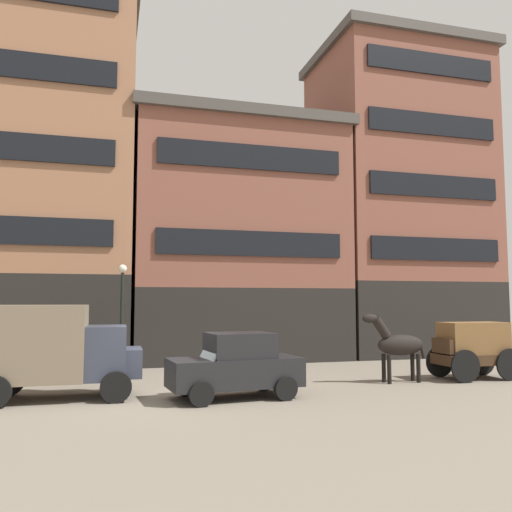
# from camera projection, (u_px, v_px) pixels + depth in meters

# --- Properties ---
(ground_plane) EXTENTS (120.00, 120.00, 0.00)m
(ground_plane) POSITION_uv_depth(u_px,v_px,m) (167.00, 398.00, 14.70)
(ground_plane) COLOR slate
(building_center_left) EXTENTS (9.88, 7.24, 17.62)m
(building_center_left) POSITION_uv_depth(u_px,v_px,m) (25.00, 166.00, 23.79)
(building_center_left) COLOR black
(building_center_left) RESTS_ON ground_plane
(building_center_right) EXTENTS (10.38, 7.24, 11.52)m
(building_center_right) POSITION_uv_depth(u_px,v_px,m) (234.00, 240.00, 26.13)
(building_center_right) COLOR black
(building_center_right) RESTS_ON ground_plane
(building_far_right) EXTENTS (8.83, 7.24, 16.59)m
(building_far_right) POSITION_uv_depth(u_px,v_px,m) (398.00, 199.00, 28.81)
(building_far_right) COLOR black
(building_far_right) RESTS_ON ground_plane
(cargo_wagon) EXTENTS (2.90, 1.50, 1.98)m
(cargo_wagon) POSITION_uv_depth(u_px,v_px,m) (472.00, 346.00, 18.44)
(cargo_wagon) COLOR #3D2819
(cargo_wagon) RESTS_ON ground_plane
(draft_horse) EXTENTS (2.34, 0.60, 2.30)m
(draft_horse) POSITION_uv_depth(u_px,v_px,m) (398.00, 344.00, 17.67)
(draft_horse) COLOR black
(draft_horse) RESTS_ON ground_plane
(delivery_truck_far) EXTENTS (4.38, 2.18, 2.62)m
(delivery_truck_far) POSITION_uv_depth(u_px,v_px,m) (56.00, 348.00, 14.65)
(delivery_truck_far) COLOR #333847
(delivery_truck_far) RESTS_ON ground_plane
(sedan_parked_curb) EXTENTS (3.84, 2.16, 1.83)m
(sedan_parked_curb) POSITION_uv_depth(u_px,v_px,m) (236.00, 365.00, 14.80)
(sedan_parked_curb) COLOR black
(sedan_parked_curb) RESTS_ON ground_plane
(pedestrian_officer) EXTENTS (0.47, 0.47, 1.79)m
(pedestrian_officer) POSITION_uv_depth(u_px,v_px,m) (486.00, 341.00, 22.75)
(pedestrian_officer) COLOR #38332D
(pedestrian_officer) RESTS_ON ground_plane
(streetlamp_curbside) EXTENTS (0.32, 0.32, 4.12)m
(streetlamp_curbside) POSITION_uv_depth(u_px,v_px,m) (122.00, 303.00, 19.85)
(streetlamp_curbside) COLOR black
(streetlamp_curbside) RESTS_ON ground_plane
(fire_hydrant_curbside) EXTENTS (0.24, 0.24, 0.83)m
(fire_hydrant_curbside) POSITION_uv_depth(u_px,v_px,m) (253.00, 361.00, 20.23)
(fire_hydrant_curbside) COLOR maroon
(fire_hydrant_curbside) RESTS_ON ground_plane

